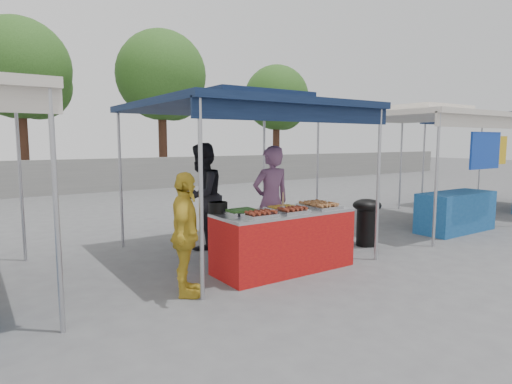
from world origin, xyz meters
TOP-DOWN VIEW (x-y plane):
  - ground_plane at (0.00, 0.00)m, footprint 80.00×80.00m
  - back_wall at (0.00, 11.00)m, footprint 40.00×0.25m
  - main_canopy at (0.00, 0.97)m, footprint 3.20×3.20m
  - neighbor_stall_right at (4.50, 0.57)m, footprint 3.20×3.20m
  - tree_1 at (-1.68, 13.32)m, footprint 3.69×3.66m
  - tree_2 at (3.58, 12.82)m, footprint 3.78×3.77m
  - tree_3 at (10.13, 13.40)m, footprint 3.42×3.34m
  - vendor_table at (0.00, -0.10)m, footprint 2.00×0.80m
  - food_tray_fl at (-0.57, -0.34)m, footprint 0.42×0.30m
  - food_tray_fm at (-0.04, -0.33)m, footprint 0.42×0.30m
  - food_tray_fr at (0.59, -0.33)m, footprint 0.42×0.30m
  - food_tray_bl at (-0.65, -0.01)m, footprint 0.42×0.30m
  - food_tray_bm at (0.01, -0.02)m, footprint 0.42×0.30m
  - food_tray_br at (0.59, -0.05)m, footprint 0.42×0.30m
  - cooking_pot at (-0.85, 0.27)m, footprint 0.26×0.26m
  - skewer_cup at (-0.14, -0.25)m, footprint 0.08×0.08m
  - wok_burner at (2.07, 0.20)m, footprint 0.50×0.50m
  - crate_left at (-0.44, 0.47)m, footprint 0.53×0.37m
  - crate_right at (0.29, 0.53)m, footprint 0.50×0.35m
  - crate_stacked at (0.29, 0.53)m, footprint 0.49×0.34m
  - vendor_woman at (0.27, 0.57)m, footprint 0.67×0.47m
  - helper_man at (-0.38, 1.67)m, footprint 1.11×1.05m
  - customer_person at (-1.59, -0.26)m, footprint 0.75×0.93m

SIDE VIEW (x-z plane):
  - ground_plane at x=0.00m, z-range 0.00..0.00m
  - crate_right at x=0.29m, z-range 0.00..0.30m
  - crate_left at x=-0.44m, z-range 0.00..0.32m
  - vendor_table at x=0.00m, z-range 0.00..0.85m
  - crate_stacked at x=0.29m, z-range 0.30..0.59m
  - wok_burner at x=2.07m, z-range 0.08..0.91m
  - back_wall at x=0.00m, z-range 0.00..1.20m
  - customer_person at x=-1.59m, z-range 0.00..1.48m
  - vendor_woman at x=0.27m, z-range 0.00..1.76m
  - food_tray_fl at x=-0.57m, z-range 0.85..0.92m
  - food_tray_fm at x=-0.04m, z-range 0.85..0.92m
  - food_tray_fr at x=0.59m, z-range 0.85..0.92m
  - food_tray_bl at x=-0.65m, z-range 0.85..0.92m
  - food_tray_bm at x=0.01m, z-range 0.85..0.92m
  - food_tray_br at x=0.59m, z-range 0.85..0.92m
  - skewer_cup at x=-0.14m, z-range 0.85..0.95m
  - helper_man at x=-0.38m, z-range 0.00..1.80m
  - cooking_pot at x=-0.85m, z-range 0.85..1.00m
  - neighbor_stall_right at x=4.50m, z-range 0.32..2.89m
  - main_canopy at x=0.00m, z-range 1.08..3.65m
  - tree_3 at x=10.13m, z-range 1.05..6.80m
  - tree_1 at x=-1.68m, z-range 1.16..7.45m
  - tree_2 at x=3.58m, z-range 1.19..7.66m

